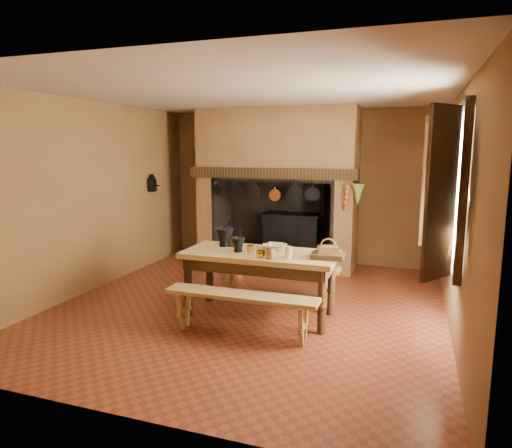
{
  "coord_description": "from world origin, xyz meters",
  "views": [
    {
      "loc": [
        2.01,
        -5.56,
        2.12
      ],
      "look_at": [
        -0.02,
        0.3,
        1.08
      ],
      "focal_mm": 32.0,
      "sensor_mm": 36.0,
      "label": 1
    }
  ],
  "objects": [
    {
      "name": "wooden_tray",
      "position": [
        1.1,
        -0.34,
        0.86
      ],
      "size": [
        0.39,
        0.29,
        0.06
      ],
      "primitive_type": "cube",
      "rotation": [
        0.0,
        0.0,
        0.05
      ],
      "color": "#3A2712",
      "rests_on": "work_table"
    },
    {
      "name": "glass_jar",
      "position": [
        0.66,
        -0.47,
        0.9
      ],
      "size": [
        0.1,
        0.1,
        0.14
      ],
      "primitive_type": "cylinder",
      "rotation": [
        0.0,
        0.0,
        -0.36
      ],
      "color": "beige",
      "rests_on": "work_table"
    },
    {
      "name": "mortar_small",
      "position": [
        -0.03,
        -0.36,
        0.93
      ],
      "size": [
        0.18,
        0.18,
        0.3
      ],
      "rotation": [
        0.0,
        0.0,
        -0.43
      ],
      "color": "black",
      "rests_on": "work_table"
    },
    {
      "name": "wall_left",
      "position": [
        -2.5,
        0.0,
        1.4
      ],
      "size": [
        0.02,
        5.5,
        2.8
      ],
      "primitive_type": "cube",
      "color": "brown",
      "rests_on": "floor"
    },
    {
      "name": "bench_back",
      "position": [
        0.24,
        0.44,
        0.38
      ],
      "size": [
        1.79,
        0.31,
        0.5
      ],
      "color": "tan",
      "rests_on": "floor"
    },
    {
      "name": "onion_string",
      "position": [
        1.0,
        1.79,
        1.33
      ],
      "size": [
        0.12,
        0.1,
        0.46
      ],
      "primitive_type": null,
      "color": "#944F1B",
      "rests_on": "chimney_breast"
    },
    {
      "name": "wall_right",
      "position": [
        2.5,
        0.0,
        1.4
      ],
      "size": [
        0.02,
        5.5,
        2.8
      ],
      "primitive_type": "cube",
      "color": "brown",
      "rests_on": "floor"
    },
    {
      "name": "ceiling",
      "position": [
        0.0,
        0.0,
        2.8
      ],
      "size": [
        5.5,
        5.5,
        0.0
      ],
      "primitive_type": "plane",
      "rotation": [
        3.14,
        0.0,
        0.0
      ],
      "color": "silver",
      "rests_on": "back_wall"
    },
    {
      "name": "bench_front",
      "position": [
        0.24,
        -0.96,
        0.37
      ],
      "size": [
        1.78,
        0.31,
        0.5
      ],
      "color": "tan",
      "rests_on": "floor"
    },
    {
      "name": "mixing_bowl",
      "position": [
        0.37,
        -0.11,
        0.87
      ],
      "size": [
        0.34,
        0.34,
        0.07
      ],
      "primitive_type": "imported",
      "rotation": [
        0.0,
        0.0,
        -0.17
      ],
      "color": "#B0AE87",
      "rests_on": "work_table"
    },
    {
      "name": "work_table",
      "position": [
        0.24,
        -0.28,
        0.7
      ],
      "size": [
        1.92,
        0.85,
        0.83
      ],
      "color": "tan",
      "rests_on": "floor"
    },
    {
      "name": "wall_front",
      "position": [
        0.0,
        -2.75,
        1.4
      ],
      "size": [
        5.0,
        0.02,
        2.8
      ],
      "primitive_type": "cube",
      "color": "brown",
      "rests_on": "floor"
    },
    {
      "name": "window",
      "position": [
        2.35,
        -0.4,
        1.7
      ],
      "size": [
        0.39,
        1.75,
        1.76
      ],
      "color": "white",
      "rests_on": "wall_right"
    },
    {
      "name": "coffee_grinder",
      "position": [
        -0.18,
        -0.09,
        0.9
      ],
      "size": [
        0.16,
        0.12,
        0.18
      ],
      "rotation": [
        0.0,
        0.0,
        -0.04
      ],
      "color": "#3A2712",
      "rests_on": "work_table"
    },
    {
      "name": "chimney_breast",
      "position": [
        -0.3,
        2.31,
        1.81
      ],
      "size": [
        2.95,
        0.96,
        2.8
      ],
      "color": "brown",
      "rests_on": "floor"
    },
    {
      "name": "brass_mug_a",
      "position": [
        0.14,
        -0.35,
        0.88
      ],
      "size": [
        0.1,
        0.1,
        0.09
      ],
      "primitive_type": "cylinder",
      "rotation": [
        0.0,
        0.0,
        0.33
      ],
      "color": "#B8832A",
      "rests_on": "work_table"
    },
    {
      "name": "wicker_basket",
      "position": [
        1.09,
        -0.3,
        0.91
      ],
      "size": [
        0.28,
        0.23,
        0.23
      ],
      "rotation": [
        0.0,
        0.0,
        0.26
      ],
      "color": "#4A2F16",
      "rests_on": "work_table"
    },
    {
      "name": "hearth_pans",
      "position": [
        -1.05,
        2.22,
        0.09
      ],
      "size": [
        0.51,
        0.62,
        0.2
      ],
      "color": "#B8832A",
      "rests_on": "floor"
    },
    {
      "name": "brass_cup",
      "position": [
        0.34,
        -0.56,
        0.88
      ],
      "size": [
        0.13,
        0.13,
        0.09
      ],
      "primitive_type": "imported",
      "rotation": [
        0.0,
        0.0,
        0.13
      ],
      "color": "#B8832A",
      "rests_on": "work_table"
    },
    {
      "name": "mortar_large",
      "position": [
        -0.32,
        -0.11,
        0.96
      ],
      "size": [
        0.24,
        0.24,
        0.41
      ],
      "rotation": [
        0.0,
        0.0,
        0.2
      ],
      "color": "black",
      "rests_on": "work_table"
    },
    {
      "name": "iron_range",
      "position": [
        -0.04,
        2.45,
        0.48
      ],
      "size": [
        1.12,
        0.55,
        1.6
      ],
      "color": "black",
      "rests_on": "floor"
    },
    {
      "name": "wall_coffee_mill",
      "position": [
        -2.42,
        1.55,
        1.52
      ],
      "size": [
        0.23,
        0.16,
        0.31
      ],
      "color": "black",
      "rests_on": "wall_left"
    },
    {
      "name": "back_wall",
      "position": [
        0.0,
        2.75,
        1.4
      ],
      "size": [
        5.0,
        0.02,
        2.8
      ],
      "primitive_type": "cube",
      "color": "brown",
      "rests_on": "floor"
    },
    {
      "name": "stoneware_crock",
      "position": [
        0.46,
        -0.57,
        0.9
      ],
      "size": [
        0.15,
        0.15,
        0.14
      ],
      "primitive_type": "cylinder",
      "rotation": [
        0.0,
        0.0,
        0.43
      ],
      "color": "#52321E",
      "rests_on": "work_table"
    },
    {
      "name": "herb_bunch",
      "position": [
        1.18,
        1.79,
        1.38
      ],
      "size": [
        0.2,
        0.2,
        0.35
      ],
      "primitive_type": "cone",
      "rotation": [
        3.14,
        0.0,
        0.0
      ],
      "color": "olive",
      "rests_on": "chimney_breast"
    },
    {
      "name": "brass_mug_b",
      "position": [
        0.24,
        -0.07,
        0.87
      ],
      "size": [
        0.09,
        0.09,
        0.08
      ],
      "primitive_type": "cylinder",
      "rotation": [
        0.0,
        0.0,
        -0.3
      ],
      "color": "#B8832A",
      "rests_on": "work_table"
    },
    {
      "name": "floor",
      "position": [
        0.0,
        0.0,
        0.0
      ],
      "size": [
        5.5,
        5.5,
        0.0
      ],
      "primitive_type": "plane",
      "color": "maroon",
      "rests_on": "ground"
    },
    {
      "name": "hanging_pans",
      "position": [
        -0.34,
        1.81,
        1.36
      ],
      "size": [
        1.92,
        0.29,
        0.27
      ],
      "color": "black",
      "rests_on": "chimney_breast"
    }
  ]
}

